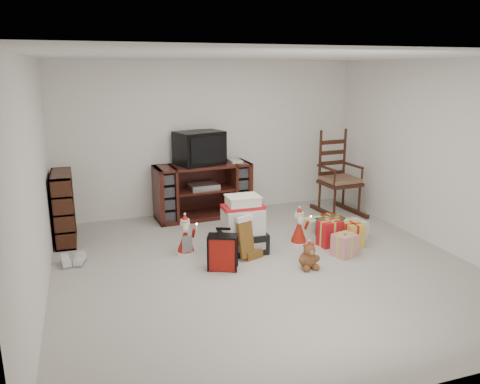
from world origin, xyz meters
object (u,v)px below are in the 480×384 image
gift_pile (243,228)px  sneaker_pair (73,261)px  tv_stand (203,191)px  red_suitcase (223,252)px  mrs_claus_figurine (186,238)px  teddy_bear (308,257)px  santa_figurine (299,230)px  gift_cluster (337,230)px  crt_television (199,148)px  bookshelf (64,209)px  rocking_chair (338,184)px

gift_pile → sneaker_pair: gift_pile is taller
tv_stand → red_suitcase: 2.14m
sneaker_pair → red_suitcase: bearing=-23.0°
red_suitcase → sneaker_pair: 1.89m
gift_pile → sneaker_pair: size_ratio=2.32×
tv_stand → mrs_claus_figurine: size_ratio=2.91×
teddy_bear → tv_stand: bearing=106.3°
tv_stand → santa_figurine: (0.95, -1.62, -0.24)m
gift_cluster → crt_television: bearing=133.1°
gift_pile → gift_cluster: 1.43m
bookshelf → tv_stand: bearing=12.6°
bookshelf → teddy_bear: bearing=-34.4°
gift_cluster → mrs_claus_figurine: bearing=174.6°
bookshelf → santa_figurine: 3.29m
tv_stand → gift_pile: (0.12, -1.65, -0.11)m
tv_stand → red_suitcase: (-0.30, -2.11, -0.22)m
teddy_bear → sneaker_pair: 2.92m
bookshelf → gift_cluster: 3.86m
rocking_chair → sneaker_pair: 4.37m
mrs_claus_figurine → crt_television: bearing=68.8°
gift_cluster → crt_television: size_ratio=1.46×
crt_television → tv_stand: bearing=-45.2°
teddy_bear → crt_television: bearing=107.0°
teddy_bear → crt_television: 2.73m
santa_figurine → bookshelf: bearing=159.5°
gift_pile → red_suitcase: size_ratio=1.47×
mrs_claus_figurine → gift_cluster: 2.16m
crt_television → rocking_chair: bearing=-29.2°
crt_television → bookshelf: bearing=176.3°
rocking_chair → santa_figurine: 1.74m
mrs_claus_figurine → sneaker_pair: 1.43m
bookshelf → gift_pile: size_ratio=1.31×
gift_pile → bookshelf: bearing=153.2°
bookshelf → crt_television: (2.08, 0.49, 0.67)m
rocking_chair → red_suitcase: rocking_chair is taller
tv_stand → crt_television: bearing=147.9°
teddy_bear → gift_cluster: 1.12m
rocking_chair → crt_television: rocking_chair is taller
red_suitcase → crt_television: (0.26, 2.13, 0.92)m
teddy_bear → rocking_chair: bearing=52.2°
tv_stand → sneaker_pair: bearing=-149.7°
red_suitcase → bookshelf: bearing=161.1°
rocking_chair → crt_television: (-2.25, 0.48, 0.65)m
gift_pile → gift_cluster: bearing=0.2°
red_suitcase → teddy_bear: red_suitcase is taller
sneaker_pair → gift_cluster: bearing=-4.7°
red_suitcase → crt_television: size_ratio=0.62×
bookshelf → red_suitcase: size_ratio=1.93×
teddy_bear → santa_figurine: size_ratio=0.60×
tv_stand → teddy_bear: bearing=-77.7°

